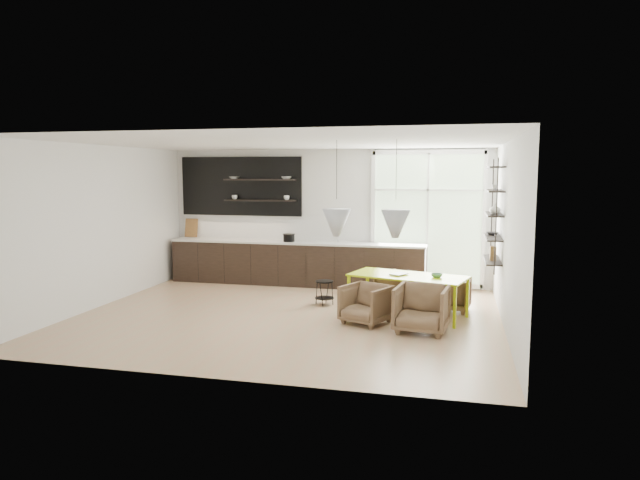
{
  "coord_description": "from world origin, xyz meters",
  "views": [
    {
      "loc": [
        2.73,
        -9.0,
        2.43
      ],
      "look_at": [
        0.43,
        0.6,
        1.24
      ],
      "focal_mm": 32.0,
      "sensor_mm": 36.0,
      "label": 1
    }
  ],
  "objects_px": {
    "wire_stool": "(324,289)",
    "armchair_back_right": "(451,294)",
    "dining_table": "(408,278)",
    "armchair_back_left": "(398,287)",
    "armchair_front_right": "(422,309)",
    "armchair_front_left": "(366,304)"
  },
  "relations": [
    {
      "from": "dining_table",
      "to": "wire_stool",
      "type": "bearing_deg",
      "value": 178.14
    },
    {
      "from": "armchair_back_right",
      "to": "wire_stool",
      "type": "relative_size",
      "value": 1.49
    },
    {
      "from": "armchair_back_left",
      "to": "armchair_back_right",
      "type": "xyz_separation_m",
      "value": [
        0.96,
        -0.32,
        -0.0
      ]
    },
    {
      "from": "dining_table",
      "to": "armchair_front_left",
      "type": "relative_size",
      "value": 2.98
    },
    {
      "from": "armchair_front_left",
      "to": "armchair_front_right",
      "type": "xyz_separation_m",
      "value": [
        0.9,
        -0.29,
        0.04
      ]
    },
    {
      "from": "armchair_front_right",
      "to": "wire_stool",
      "type": "distance_m",
      "value": 2.31
    },
    {
      "from": "armchair_back_right",
      "to": "armchair_front_right",
      "type": "bearing_deg",
      "value": 82.29
    },
    {
      "from": "dining_table",
      "to": "armchair_back_right",
      "type": "xyz_separation_m",
      "value": [
        0.71,
        0.56,
        -0.35
      ]
    },
    {
      "from": "wire_stool",
      "to": "armchair_front_left",
      "type": "bearing_deg",
      "value": -49.67
    },
    {
      "from": "armchair_back_left",
      "to": "wire_stool",
      "type": "xyz_separation_m",
      "value": [
        -1.3,
        -0.4,
        -0.01
      ]
    },
    {
      "from": "armchair_back_right",
      "to": "armchair_front_left",
      "type": "xyz_separation_m",
      "value": [
        -1.31,
        -1.19,
        0.02
      ]
    },
    {
      "from": "armchair_back_left",
      "to": "armchair_front_left",
      "type": "xyz_separation_m",
      "value": [
        -0.36,
        -1.52,
        0.02
      ]
    },
    {
      "from": "armchair_front_right",
      "to": "armchair_back_right",
      "type": "bearing_deg",
      "value": 81.26
    },
    {
      "from": "armchair_back_right",
      "to": "armchair_front_right",
      "type": "relative_size",
      "value": 0.84
    },
    {
      "from": "dining_table",
      "to": "armchair_back_right",
      "type": "height_order",
      "value": "dining_table"
    },
    {
      "from": "armchair_front_left",
      "to": "armchair_back_left",
      "type": "bearing_deg",
      "value": 101.15
    },
    {
      "from": "armchair_back_left",
      "to": "armchair_front_right",
      "type": "relative_size",
      "value": 0.84
    },
    {
      "from": "wire_stool",
      "to": "armchair_back_right",
      "type": "bearing_deg",
      "value": 2.1
    },
    {
      "from": "armchair_back_left",
      "to": "dining_table",
      "type": "bearing_deg",
      "value": 137.38
    },
    {
      "from": "armchair_front_right",
      "to": "wire_stool",
      "type": "relative_size",
      "value": 1.78
    },
    {
      "from": "dining_table",
      "to": "armchair_back_left",
      "type": "relative_size",
      "value": 3.15
    },
    {
      "from": "dining_table",
      "to": "armchair_front_right",
      "type": "bearing_deg",
      "value": -57.25
    }
  ]
}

